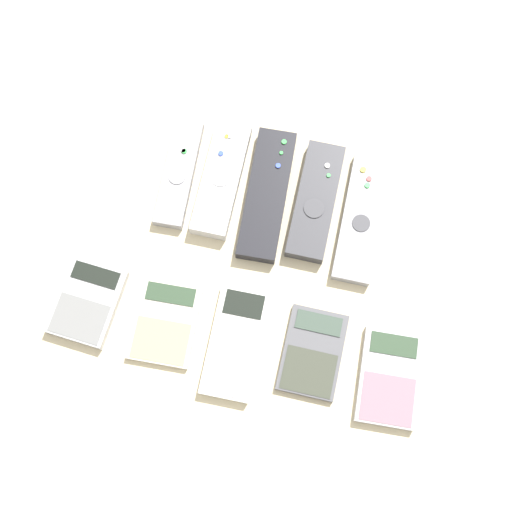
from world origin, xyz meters
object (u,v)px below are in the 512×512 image
Objects in this scene: calculator_0 at (87,302)px; calculator_1 at (165,322)px; calculator_2 at (238,343)px; remote_4 at (362,218)px; remote_0 at (179,174)px; remote_3 at (316,201)px; remote_2 at (267,195)px; remote_1 at (221,179)px; calculator_4 at (389,378)px; calculator_3 at (313,352)px.

calculator_1 is (0.12, -0.00, -0.00)m from calculator_0.
remote_4 is at bearing 57.15° from calculator_2.
calculator_1 is at bearing -139.16° from remote_4.
remote_0 is 1.42× the size of calculator_0.
remote_2 is at bearing -175.70° from remote_3.
calculator_2 is (0.08, -0.23, -0.00)m from remote_1.
remote_3 is 0.92× the size of remote_4.
remote_3 is 0.07m from remote_4.
calculator_0 is 0.22m from calculator_2.
calculator_4 is at bearing -70.60° from remote_4.
remote_0 is 0.94× the size of remote_1.
remote_0 is at bearing -179.91° from remote_3.
calculator_3 is (0.04, -0.22, -0.01)m from remote_3.
remote_0 is 0.83× the size of remote_2.
remote_3 is at bearing 171.24° from remote_4.
calculator_2 is (-0.06, -0.23, -0.00)m from remote_3.
remote_2 is 1.65× the size of calculator_1.
calculator_3 is (0.25, -0.22, -0.00)m from remote_0.
remote_0 is 0.28m from remote_4.
calculator_0 is at bearing 176.34° from calculator_2.
calculator_4 is at bearing -35.32° from remote_0.
calculator_0 is (-0.28, -0.22, -0.00)m from remote_3.
calculator_4 is (0.23, -0.22, -0.00)m from remote_2.
calculator_4 is at bearing -3.93° from calculator_1.
calculator_2 is (-0.13, -0.22, -0.00)m from remote_4.
calculator_1 is 1.01× the size of calculator_3.
calculator_3 is (-0.03, -0.21, -0.00)m from remote_4.
remote_4 is at bearing 34.56° from calculator_0.
remote_1 reaches higher than remote_2.
remote_2 is 0.30m from calculator_0.
remote_3 is 0.24m from calculator_2.
calculator_0 is at bearing -150.06° from remote_4.
remote_2 is 1.13× the size of remote_3.
remote_2 is at bearing 90.98° from calculator_2.
remote_4 is 0.23m from calculator_4.
calculator_3 is at bearing 4.50° from calculator_2.
calculator_0 is 0.12m from calculator_1.
calculator_4 is at bearing -1.39° from calculator_2.
remote_2 is 0.22m from calculator_2.
remote_2 reaches higher than calculator_2.
remote_2 is at bearing -4.74° from remote_0.
calculator_4 is (0.36, -0.23, -0.00)m from remote_0.
calculator_0 is at bearing -137.60° from remote_2.
calculator_1 is (-0.10, -0.22, -0.01)m from remote_2.
remote_0 is at bearing 175.32° from remote_2.
calculator_2 is at bearing -71.36° from remote_1.
remote_3 is at bearing 100.53° from calculator_3.
calculator_3 is (0.33, 0.01, -0.00)m from calculator_0.
remote_4 is at bearing 38.60° from calculator_1.
calculator_2 is 0.11m from calculator_3.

